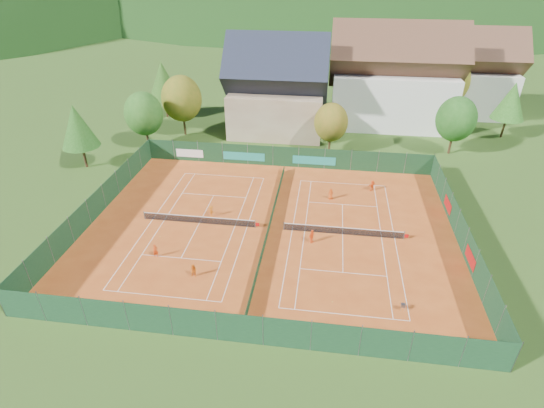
{
  "coord_description": "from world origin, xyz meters",
  "views": [
    {
      "loc": [
        5.63,
        -38.39,
        26.25
      ],
      "look_at": [
        0.0,
        2.0,
        2.0
      ],
      "focal_mm": 28.0,
      "sensor_mm": 36.0,
      "label": 1
    }
  ],
  "objects_px": {
    "player_right_near": "(312,236)",
    "player_left_mid": "(194,271)",
    "chalet": "(277,92)",
    "hotel_block_a": "(393,82)",
    "player_left_far": "(211,211)",
    "player_right_far_b": "(372,185)",
    "ball_hopper": "(403,305)",
    "hotel_block_b": "(466,77)",
    "player_right_far_a": "(331,194)",
    "player_left_near": "(156,251)"
  },
  "relations": [
    {
      "from": "ball_hopper",
      "to": "player_right_far_b",
      "type": "bearing_deg",
      "value": 93.46
    },
    {
      "from": "player_right_near",
      "to": "player_right_far_b",
      "type": "distance_m",
      "value": 14.22
    },
    {
      "from": "player_left_near",
      "to": "player_right_near",
      "type": "bearing_deg",
      "value": -19.47
    },
    {
      "from": "player_left_mid",
      "to": "player_right_far_a",
      "type": "height_order",
      "value": "player_right_far_a"
    },
    {
      "from": "hotel_block_b",
      "to": "player_right_near",
      "type": "distance_m",
      "value": 52.72
    },
    {
      "from": "ball_hopper",
      "to": "player_right_far_a",
      "type": "xyz_separation_m",
      "value": [
        -6.47,
        18.25,
        0.17
      ]
    },
    {
      "from": "hotel_block_b",
      "to": "player_left_mid",
      "type": "relative_size",
      "value": 12.07
    },
    {
      "from": "hotel_block_b",
      "to": "player_right_near",
      "type": "relative_size",
      "value": 11.17
    },
    {
      "from": "chalet",
      "to": "hotel_block_b",
      "type": "distance_m",
      "value": 35.85
    },
    {
      "from": "hotel_block_a",
      "to": "player_right_far_b",
      "type": "bearing_deg",
      "value": -99.57
    },
    {
      "from": "player_left_mid",
      "to": "player_left_far",
      "type": "height_order",
      "value": "player_left_mid"
    },
    {
      "from": "player_right_near",
      "to": "chalet",
      "type": "bearing_deg",
      "value": 47.35
    },
    {
      "from": "hotel_block_a",
      "to": "player_left_far",
      "type": "bearing_deg",
      "value": -123.77
    },
    {
      "from": "hotel_block_b",
      "to": "player_right_far_b",
      "type": "distance_m",
      "value": 38.63
    },
    {
      "from": "chalet",
      "to": "player_right_near",
      "type": "xyz_separation_m",
      "value": [
        7.73,
        -31.9,
        -5.85
      ]
    },
    {
      "from": "player_left_near",
      "to": "player_right_far_b",
      "type": "relative_size",
      "value": 1.02
    },
    {
      "from": "player_right_near",
      "to": "player_right_far_b",
      "type": "height_order",
      "value": "player_right_near"
    },
    {
      "from": "player_left_mid",
      "to": "player_left_far",
      "type": "relative_size",
      "value": 1.04
    },
    {
      "from": "hotel_block_a",
      "to": "ball_hopper",
      "type": "relative_size",
      "value": 27.0
    },
    {
      "from": "player_right_far_a",
      "to": "player_left_far",
      "type": "bearing_deg",
      "value": 3.31
    },
    {
      "from": "hotel_block_a",
      "to": "player_left_near",
      "type": "bearing_deg",
      "value": -121.95
    },
    {
      "from": "player_left_near",
      "to": "player_left_far",
      "type": "distance_m",
      "value": 8.87
    },
    {
      "from": "chalet",
      "to": "player_right_near",
      "type": "bearing_deg",
      "value": -76.37
    },
    {
      "from": "chalet",
      "to": "player_left_far",
      "type": "distance_m",
      "value": 29.26
    },
    {
      "from": "player_left_near",
      "to": "player_right_far_a",
      "type": "bearing_deg",
      "value": 3.25
    },
    {
      "from": "chalet",
      "to": "ball_hopper",
      "type": "distance_m",
      "value": 44.15
    },
    {
      "from": "player_right_near",
      "to": "player_left_mid",
      "type": "bearing_deg",
      "value": 157.38
    },
    {
      "from": "player_left_mid",
      "to": "hotel_block_b",
      "type": "bearing_deg",
      "value": 63.67
    },
    {
      "from": "player_left_far",
      "to": "player_right_far_a",
      "type": "height_order",
      "value": "player_right_far_a"
    },
    {
      "from": "player_left_mid",
      "to": "player_right_far_a",
      "type": "relative_size",
      "value": 0.99
    },
    {
      "from": "chalet",
      "to": "player_left_near",
      "type": "relative_size",
      "value": 11.08
    },
    {
      "from": "hotel_block_b",
      "to": "player_left_mid",
      "type": "height_order",
      "value": "hotel_block_b"
    },
    {
      "from": "ball_hopper",
      "to": "player_left_far",
      "type": "bearing_deg",
      "value": 148.31
    },
    {
      "from": "player_left_mid",
      "to": "player_left_near",
      "type": "bearing_deg",
      "value": 160.1
    },
    {
      "from": "chalet",
      "to": "player_right_far_a",
      "type": "height_order",
      "value": "chalet"
    },
    {
      "from": "player_left_mid",
      "to": "player_right_far_b",
      "type": "height_order",
      "value": "same"
    },
    {
      "from": "chalet",
      "to": "player_right_far_a",
      "type": "relative_size",
      "value": 11.22
    },
    {
      "from": "player_right_far_a",
      "to": "hotel_block_a",
      "type": "bearing_deg",
      "value": -128.79
    },
    {
      "from": "chalet",
      "to": "player_left_mid",
      "type": "xyz_separation_m",
      "value": [
        -2.86,
        -38.95,
        -5.91
      ]
    },
    {
      "from": "player_left_far",
      "to": "player_right_far_a",
      "type": "distance_m",
      "value": 14.74
    },
    {
      "from": "hotel_block_b",
      "to": "player_right_far_a",
      "type": "relative_size",
      "value": 11.97
    },
    {
      "from": "player_right_far_b",
      "to": "player_right_far_a",
      "type": "bearing_deg",
      "value": -14.16
    },
    {
      "from": "hotel_block_b",
      "to": "chalet",
      "type": "bearing_deg",
      "value": -157.01
    },
    {
      "from": "hotel_block_b",
      "to": "player_right_near",
      "type": "height_order",
      "value": "hotel_block_b"
    },
    {
      "from": "hotel_block_b",
      "to": "player_left_far",
      "type": "height_order",
      "value": "hotel_block_b"
    },
    {
      "from": "player_right_far_b",
      "to": "hotel_block_a",
      "type": "bearing_deg",
      "value": -143.34
    },
    {
      "from": "player_left_far",
      "to": "player_right_far_a",
      "type": "relative_size",
      "value": 0.96
    },
    {
      "from": "player_right_far_b",
      "to": "player_left_near",
      "type": "bearing_deg",
      "value": -6.34
    },
    {
      "from": "hotel_block_b",
      "to": "player_left_far",
      "type": "distance_m",
      "value": 56.56
    },
    {
      "from": "chalet",
      "to": "player_left_near",
      "type": "distance_m",
      "value": 37.74
    }
  ]
}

